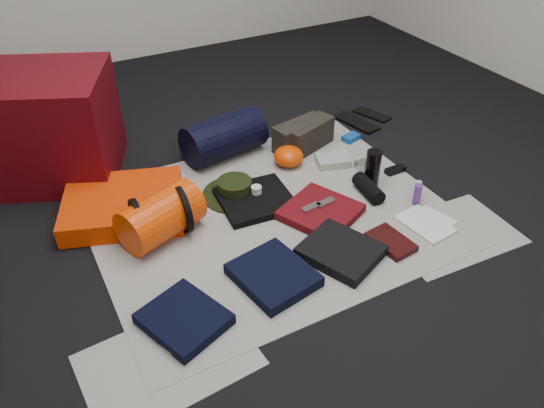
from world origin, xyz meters
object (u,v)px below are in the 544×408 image
navy_duffel (224,137)px  sleeping_pad (124,204)px  red_cabinet (45,126)px  paperback_book (391,242)px  water_bottle (373,168)px  stuff_sack (161,216)px  compact_camera (365,164)px

navy_duffel → sleeping_pad: bearing=-167.4°
red_cabinet → paperback_book: (1.18, -1.30, -0.25)m
navy_duffel → water_bottle: (0.54, -0.61, -0.02)m
red_cabinet → navy_duffel: (0.85, -0.27, -0.15)m
stuff_sack → water_bottle: 1.07m
red_cabinet → paperback_book: red_cabinet is taller
stuff_sack → paperback_book: bearing=-32.0°
stuff_sack → paperback_book: stuff_sack is taller
compact_camera → stuff_sack: bearing=-177.9°
sleeping_pad → navy_duffel: (0.63, 0.26, 0.06)m
red_cabinet → sleeping_pad: 0.61m
navy_duffel → compact_camera: (0.60, -0.47, -0.09)m
red_cabinet → compact_camera: 1.65m
red_cabinet → stuff_sack: bearing=-43.2°
stuff_sack → compact_camera: 1.13m
sleeping_pad → compact_camera: 1.25m
red_cabinet → navy_duffel: red_cabinet is taller
stuff_sack → water_bottle: size_ratio=1.88×
sleeping_pad → paperback_book: sleeping_pad is taller
red_cabinet → paperback_book: 1.77m
sleeping_pad → paperback_book: 1.24m
water_bottle → paperback_book: 0.48m
red_cabinet → stuff_sack: size_ratio=1.83×
navy_duffel → water_bottle: size_ratio=2.31×
water_bottle → compact_camera: size_ratio=1.88×
navy_duffel → compact_camera: size_ratio=4.34×
red_cabinet → paperback_book: size_ratio=3.20×
red_cabinet → sleeping_pad: (0.22, -0.53, -0.22)m
water_bottle → compact_camera: water_bottle is taller
sleeping_pad → water_bottle: bearing=-16.8°
compact_camera → red_cabinet: bearing=153.6°
sleeping_pad → compact_camera: (1.23, -0.22, -0.03)m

